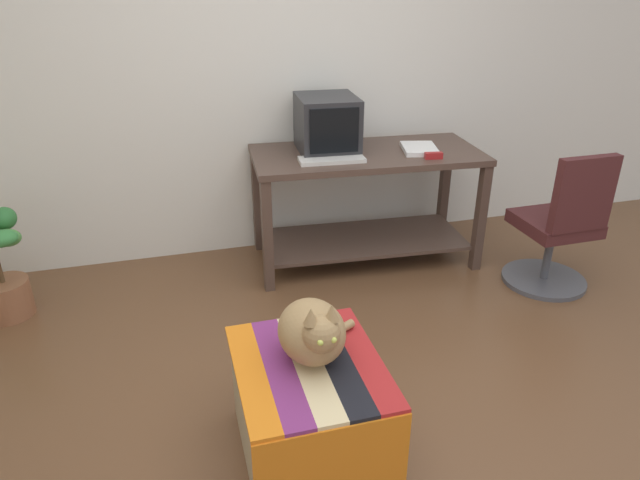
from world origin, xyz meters
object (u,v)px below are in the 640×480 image
(desk, at_px, (366,187))
(cat, at_px, (313,331))
(tv_monitor, at_px, (327,125))
(keyboard, at_px, (332,160))
(office_chair, at_px, (559,231))
(ottoman_with_blanket, at_px, (309,409))
(stapler, at_px, (434,156))
(book, at_px, (419,149))

(desk, relative_size, cat, 4.19)
(tv_monitor, bearing_deg, desk, -18.24)
(cat, bearing_deg, desk, 60.84)
(keyboard, height_order, office_chair, office_chair)
(ottoman_with_blanket, height_order, cat, cat)
(desk, height_order, stapler, stapler)
(book, distance_m, office_chair, 0.99)
(stapler, bearing_deg, ottoman_with_blanket, 149.02)
(keyboard, relative_size, stapler, 3.64)
(desk, bearing_deg, tv_monitor, 161.76)
(ottoman_with_blanket, bearing_deg, office_chair, 26.88)
(stapler, bearing_deg, tv_monitor, 68.64)
(desk, distance_m, tv_monitor, 0.48)
(book, distance_m, ottoman_with_blanket, 1.98)
(desk, height_order, keyboard, keyboard)
(tv_monitor, height_order, book, tv_monitor)
(desk, bearing_deg, office_chair, -30.10)
(tv_monitor, relative_size, book, 1.64)
(keyboard, bearing_deg, office_chair, -18.85)
(ottoman_with_blanket, height_order, office_chair, office_chair)
(book, height_order, stapler, stapler)
(book, distance_m, stapler, 0.18)
(book, bearing_deg, stapler, -71.66)
(ottoman_with_blanket, bearing_deg, tv_monitor, 71.64)
(desk, xyz_separation_m, book, (0.33, -0.07, 0.26))
(ottoman_with_blanket, xyz_separation_m, office_chair, (1.81, 0.92, 0.16))
(tv_monitor, height_order, cat, tv_monitor)
(desk, distance_m, keyboard, 0.40)
(desk, bearing_deg, ottoman_with_blanket, -112.64)
(desk, distance_m, cat, 1.76)
(keyboard, bearing_deg, ottoman_with_blanket, -105.41)
(desk, bearing_deg, keyboard, -150.32)
(book, xyz_separation_m, office_chair, (0.68, -0.61, -0.39))
(tv_monitor, xyz_separation_m, office_chair, (1.25, -0.78, -0.55))
(cat, distance_m, office_chair, 2.01)
(ottoman_with_blanket, relative_size, stapler, 6.23)
(tv_monitor, height_order, keyboard, tv_monitor)
(book, relative_size, stapler, 2.48)
(office_chair, bearing_deg, book, -42.63)
(ottoman_with_blanket, height_order, stapler, stapler)
(ottoman_with_blanket, bearing_deg, stapler, 49.69)
(office_chair, xyz_separation_m, stapler, (-0.66, 0.43, 0.40))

